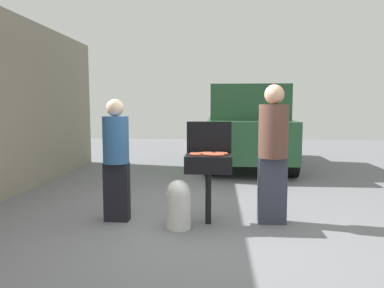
# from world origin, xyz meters

# --- Properties ---
(ground_plane) EXTENTS (24.00, 24.00, 0.00)m
(ground_plane) POSITION_xyz_m (0.00, 0.00, 0.00)
(ground_plane) COLOR slate
(bbq_grill) EXTENTS (0.60, 0.44, 0.91)m
(bbq_grill) POSITION_xyz_m (0.07, 0.03, 0.77)
(bbq_grill) COLOR black
(bbq_grill) RESTS_ON ground
(grill_lid_open) EXTENTS (0.60, 0.05, 0.42)m
(grill_lid_open) POSITION_xyz_m (0.07, 0.25, 1.12)
(grill_lid_open) COLOR black
(grill_lid_open) RESTS_ON bbq_grill
(hot_dog_0) EXTENTS (0.13, 0.04, 0.03)m
(hot_dog_0) POSITION_xyz_m (0.07, -0.07, 0.93)
(hot_dog_0) COLOR #C6593D
(hot_dog_0) RESTS_ON bbq_grill
(hot_dog_1) EXTENTS (0.13, 0.04, 0.03)m
(hot_dog_1) POSITION_xyz_m (0.15, 0.07, 0.93)
(hot_dog_1) COLOR #AD4228
(hot_dog_1) RESTS_ON bbq_grill
(hot_dog_2) EXTENTS (0.13, 0.04, 0.03)m
(hot_dog_2) POSITION_xyz_m (0.20, -0.08, 0.93)
(hot_dog_2) COLOR #C6593D
(hot_dog_2) RESTS_ON bbq_grill
(hot_dog_3) EXTENTS (0.13, 0.03, 0.03)m
(hot_dog_3) POSITION_xyz_m (-0.11, -0.04, 0.93)
(hot_dog_3) COLOR #B74C33
(hot_dog_3) RESTS_ON bbq_grill
(hot_dog_4) EXTENTS (0.13, 0.03, 0.03)m
(hot_dog_4) POSITION_xyz_m (0.02, 0.05, 0.93)
(hot_dog_4) COLOR #C6593D
(hot_dog_4) RESTS_ON bbq_grill
(hot_dog_5) EXTENTS (0.13, 0.03, 0.03)m
(hot_dog_5) POSITION_xyz_m (0.06, -0.03, 0.93)
(hot_dog_5) COLOR #C6593D
(hot_dog_5) RESTS_ON bbq_grill
(hot_dog_6) EXTENTS (0.13, 0.04, 0.03)m
(hot_dog_6) POSITION_xyz_m (-0.01, 0.09, 0.93)
(hot_dog_6) COLOR #C6593D
(hot_dog_6) RESTS_ON bbq_grill
(hot_dog_7) EXTENTS (0.13, 0.04, 0.03)m
(hot_dog_7) POSITION_xyz_m (0.20, -0.04, 0.93)
(hot_dog_7) COLOR #C6593D
(hot_dog_7) RESTS_ON bbq_grill
(hot_dog_8) EXTENTS (0.13, 0.04, 0.03)m
(hot_dog_8) POSITION_xyz_m (0.25, 0.11, 0.93)
(hot_dog_8) COLOR #C6593D
(hot_dog_8) RESTS_ON bbq_grill
(hot_dog_9) EXTENTS (0.13, 0.04, 0.03)m
(hot_dog_9) POSITION_xyz_m (0.06, 0.13, 0.93)
(hot_dog_9) COLOR #C6593D
(hot_dog_9) RESTS_ON bbq_grill
(hot_dog_10) EXTENTS (0.13, 0.04, 0.03)m
(hot_dog_10) POSITION_xyz_m (0.14, -0.11, 0.93)
(hot_dog_10) COLOR #AD4228
(hot_dog_10) RESTS_ON bbq_grill
(hot_dog_11) EXTENTS (0.13, 0.04, 0.03)m
(hot_dog_11) POSITION_xyz_m (0.13, 0.01, 0.93)
(hot_dog_11) COLOR #C6593D
(hot_dog_11) RESTS_ON bbq_grill
(hot_dog_12) EXTENTS (0.13, 0.03, 0.03)m
(hot_dog_12) POSITION_xyz_m (0.22, 0.14, 0.93)
(hot_dog_12) COLOR #B74C33
(hot_dog_12) RESTS_ON bbq_grill
(hot_dog_13) EXTENTS (0.13, 0.04, 0.03)m
(hot_dog_13) POSITION_xyz_m (0.26, 0.01, 0.93)
(hot_dog_13) COLOR #AD4228
(hot_dog_13) RESTS_ON bbq_grill
(hot_dog_14) EXTENTS (0.13, 0.03, 0.03)m
(hot_dog_14) POSITION_xyz_m (-0.10, 0.05, 0.93)
(hot_dog_14) COLOR #C6593D
(hot_dog_14) RESTS_ON bbq_grill
(hot_dog_15) EXTENTS (0.13, 0.03, 0.03)m
(hot_dog_15) POSITION_xyz_m (-0.09, -0.08, 0.93)
(hot_dog_15) COLOR #C6593D
(hot_dog_15) RESTS_ON bbq_grill
(propane_tank) EXTENTS (0.32, 0.32, 0.62)m
(propane_tank) POSITION_xyz_m (-0.30, -0.17, 0.32)
(propane_tank) COLOR silver
(propane_tank) RESTS_ON ground
(person_left) EXTENTS (0.34, 0.34, 1.64)m
(person_left) POSITION_xyz_m (-1.16, 0.08, 0.89)
(person_left) COLOR black
(person_left) RESTS_ON ground
(person_right) EXTENTS (0.38, 0.38, 1.82)m
(person_right) POSITION_xyz_m (0.91, 0.13, 0.99)
(person_right) COLOR #333847
(person_right) RESTS_ON ground
(parked_minivan) EXTENTS (2.03, 4.40, 2.02)m
(parked_minivan) POSITION_xyz_m (0.90, 4.78, 1.03)
(parked_minivan) COLOR #234C2D
(parked_minivan) RESTS_ON ground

